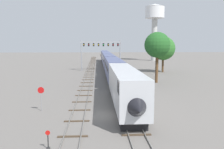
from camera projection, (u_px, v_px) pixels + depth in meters
The scene contains 11 objects.
ground_plane at pixel (110, 115), 26.04m from camera, with size 400.00×400.00×0.00m, color slate.
track_main at pixel (107, 65), 85.54m from camera, with size 2.60×200.00×0.16m.
track_near at pixel (90, 72), 65.40m from camera, with size 2.60×160.00×0.16m.
passenger_train at pixel (109, 62), 68.14m from camera, with size 3.04×98.35×4.80m.
signal_gantry at pixel (101, 48), 68.76m from camera, with size 12.10×0.49×8.98m.
water_tower at pixel (155, 17), 108.63m from camera, with size 8.99×8.99×26.37m.
switch_stand at pixel (48, 142), 17.55m from camera, with size 0.36×0.24×1.46m.
stop_sign at pixel (41, 95), 27.42m from camera, with size 0.76×0.08×2.88m.
trackside_tree_left at pixel (163, 48), 64.82m from camera, with size 6.58×6.58×10.00m.
trackside_tree_mid at pixel (158, 43), 63.79m from camera, with size 5.55×5.55×10.88m.
trackside_tree_right at pixel (157, 45), 46.95m from camera, with size 5.18×5.18×10.31m.
Camera 1 is at (-1.34, -25.20, 7.88)m, focal length 37.39 mm.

